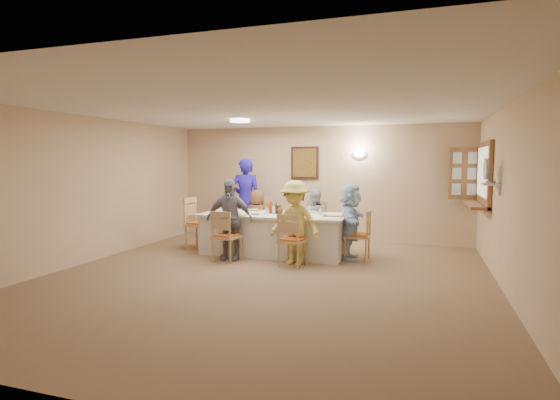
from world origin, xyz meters
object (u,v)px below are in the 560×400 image
(diner_back_left, at_px, (257,218))
(diner_front_right, at_px, (295,223))
(chair_left_end, at_px, (200,223))
(caregiver, at_px, (246,199))
(chair_front_right, at_px, (293,240))
(diner_front_left, at_px, (229,219))
(serving_hatch, at_px, (484,175))
(dining_table, at_px, (274,234))
(chair_right_end, at_px, (357,235))
(chair_front_left, at_px, (227,236))
(chair_back_left, at_px, (259,221))
(chair_back_right, at_px, (315,225))
(diner_right_end, at_px, (350,222))
(desk_fan, at_px, (489,174))
(diner_back_right, at_px, (314,219))
(condiment_ketchup, at_px, (271,207))

(diner_back_left, height_order, diner_front_right, diner_front_right)
(chair_left_end, xyz_separation_m, caregiver, (0.50, 1.15, 0.39))
(chair_front_right, bearing_deg, diner_front_left, 3.86)
(caregiver, bearing_deg, serving_hatch, 155.55)
(dining_table, bearing_deg, diner_front_left, -131.42)
(chair_left_end, height_order, chair_right_end, chair_left_end)
(chair_front_left, relative_size, diner_back_left, 0.77)
(chair_back_left, relative_size, caregiver, 0.55)
(serving_hatch, relative_size, chair_front_right, 1.69)
(serving_hatch, xyz_separation_m, chair_front_right, (-3.03, -1.47, -1.06))
(chair_back_left, height_order, caregiver, caregiver)
(chair_back_left, bearing_deg, diner_front_right, -57.26)
(chair_back_right, bearing_deg, chair_front_left, -132.58)
(chair_front_left, relative_size, diner_right_end, 0.67)
(desk_fan, relative_size, diner_back_right, 0.25)
(chair_front_left, relative_size, diner_back_right, 0.76)
(serving_hatch, bearing_deg, chair_right_end, -162.06)
(diner_front_left, bearing_deg, dining_table, 41.73)
(chair_front_left, xyz_separation_m, diner_right_end, (2.02, 0.80, 0.22))
(serving_hatch, xyz_separation_m, dining_table, (-3.63, -0.67, -1.12))
(caregiver, bearing_deg, diner_right_end, 136.39)
(chair_back_left, distance_m, diner_right_end, 2.18)
(diner_front_left, bearing_deg, condiment_ketchup, 45.83)
(chair_right_end, relative_size, diner_right_end, 0.66)
(chair_front_right, height_order, diner_front_right, diner_front_right)
(serving_hatch, xyz_separation_m, chair_left_end, (-5.18, -0.67, -0.98))
(condiment_ketchup, bearing_deg, chair_back_right, 49.50)
(diner_front_left, distance_m, diner_front_right, 1.20)
(chair_back_left, bearing_deg, caregiver, 135.83)
(diner_front_right, bearing_deg, condiment_ketchup, 145.39)
(chair_right_end, distance_m, diner_back_right, 1.18)
(chair_back_left, bearing_deg, chair_front_right, -59.42)
(chair_front_left, distance_m, diner_front_right, 1.23)
(serving_hatch, height_order, dining_table, serving_hatch)
(diner_front_right, height_order, caregiver, caregiver)
(chair_front_right, xyz_separation_m, condiment_ketchup, (-0.67, 0.82, 0.45))
(diner_front_left, relative_size, caregiver, 0.79)
(condiment_ketchup, bearing_deg, diner_back_right, 44.75)
(serving_hatch, relative_size, diner_back_right, 1.27)
(chair_back_left, xyz_separation_m, diner_right_end, (2.02, -0.80, 0.18))
(chair_front_right, bearing_deg, chair_back_left, -43.56)
(serving_hatch, bearing_deg, diner_front_left, -162.26)
(chair_back_right, distance_m, caregiver, 1.74)
(desk_fan, distance_m, chair_left_end, 5.22)
(desk_fan, xyz_separation_m, diner_front_left, (-4.12, -0.00, -0.83))
(serving_hatch, distance_m, diner_back_right, 3.17)
(chair_back_left, bearing_deg, chair_left_end, -146.19)
(diner_right_end, bearing_deg, chair_right_end, -94.19)
(chair_front_left, bearing_deg, chair_front_right, -173.52)
(diner_front_left, height_order, diner_right_end, diner_front_left)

